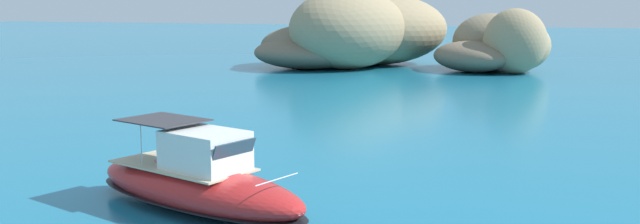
% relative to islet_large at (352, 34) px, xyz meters
% --- Properties ---
extents(islet_large, '(23.19, 23.74, 8.08)m').
position_rel_islet_large_xyz_m(islet_large, '(0.00, 0.00, 0.00)').
color(islet_large, '#9E8966').
rests_on(islet_large, ground).
extents(islet_small, '(13.53, 13.94, 6.13)m').
position_rel_islet_large_xyz_m(islet_small, '(14.95, 0.39, -0.83)').
color(islet_small, '#84755B').
rests_on(islet_small, ground).
extents(motorboat_red, '(9.23, 5.05, 2.77)m').
position_rel_islet_large_xyz_m(motorboat_red, '(11.49, -49.95, -2.50)').
color(motorboat_red, red).
rests_on(motorboat_red, ground).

